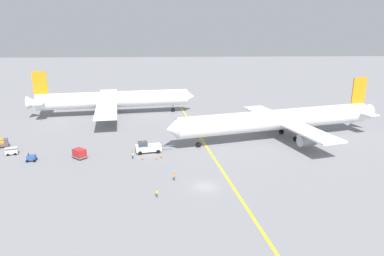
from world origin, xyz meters
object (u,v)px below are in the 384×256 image
(airliner_being_pushed, at_px, (279,120))
(ground_crew_wing_walker_right, at_px, (174,176))
(airliner_at_gate_left, at_px, (113,100))
(traffic_cone_nose_right, at_px, (157,158))
(gse_gpu_cart_small, at_px, (31,158))
(traffic_cone_nose_left, at_px, (142,158))
(pushback_tug, at_px, (148,147))
(gse_container_dolly_flat, at_px, (79,153))
(traffic_cone_wingtip_starboard, at_px, (161,156))
(gse_baggage_cart_near_cluster, at_px, (12,151))
(ground_crew_marshaller_foreground, at_px, (157,193))
(ground_crew_ramp_agent_by_cones, at_px, (133,155))

(airliner_being_pushed, distance_m, ground_crew_wing_walker_right, 37.65)
(airliner_at_gate_left, bearing_deg, traffic_cone_nose_right, -69.14)
(gse_gpu_cart_small, bearing_deg, traffic_cone_nose_left, -0.61)
(pushback_tug, xyz_separation_m, gse_container_dolly_flat, (-15.08, -3.26, -0.06))
(traffic_cone_wingtip_starboard, bearing_deg, airliner_being_pushed, 22.62)
(traffic_cone_nose_right, distance_m, traffic_cone_nose_left, 3.18)
(traffic_cone_nose_left, bearing_deg, gse_container_dolly_flat, 173.63)
(gse_gpu_cart_small, relative_size, ground_crew_wing_walker_right, 1.37)
(airliner_at_gate_left, height_order, gse_baggage_cart_near_cluster, airliner_at_gate_left)
(ground_crew_wing_walker_right, height_order, ground_crew_marshaller_foreground, ground_crew_wing_walker_right)
(traffic_cone_nose_left, bearing_deg, traffic_cone_nose_right, 2.17)
(traffic_cone_wingtip_starboard, bearing_deg, ground_crew_wing_walker_right, -76.74)
(airliner_being_pushed, height_order, ground_crew_wing_walker_right, airliner_being_pushed)
(airliner_at_gate_left, height_order, traffic_cone_nose_right, airliner_at_gate_left)
(gse_container_dolly_flat, distance_m, traffic_cone_nose_right, 17.51)
(airliner_being_pushed, bearing_deg, gse_gpu_cart_small, -167.12)
(gse_gpu_cart_small, relative_size, traffic_cone_wingtip_starboard, 3.70)
(traffic_cone_nose_left, bearing_deg, gse_gpu_cart_small, 179.39)
(ground_crew_wing_walker_right, distance_m, ground_crew_marshaller_foreground, 7.57)
(pushback_tug, bearing_deg, airliner_at_gate_left, 110.16)
(pushback_tug, bearing_deg, traffic_cone_nose_left, -99.74)
(ground_crew_wing_walker_right, bearing_deg, airliner_at_gate_left, 110.44)
(pushback_tug, bearing_deg, gse_baggage_cart_near_cluster, -179.85)
(ground_crew_ramp_agent_by_cones, height_order, traffic_cone_nose_left, ground_crew_ramp_agent_by_cones)
(airliner_being_pushed, xyz_separation_m, traffic_cone_wingtip_starboard, (-30.51, -12.71, -4.89))
(gse_baggage_cart_near_cluster, distance_m, traffic_cone_wingtip_starboard, 35.03)
(gse_container_dolly_flat, bearing_deg, ground_crew_ramp_agent_by_cones, -4.73)
(gse_container_dolly_flat, bearing_deg, ground_crew_wing_walker_right, -31.51)
(gse_baggage_cart_near_cluster, xyz_separation_m, ground_crew_wing_walker_right, (37.80, -16.29, -0.02))
(airliner_at_gate_left, distance_m, gse_container_dolly_flat, 41.86)
(ground_crew_ramp_agent_by_cones, bearing_deg, ground_crew_wing_walker_right, -52.38)
(gse_container_dolly_flat, relative_size, ground_crew_marshaller_foreground, 2.46)
(gse_container_dolly_flat, distance_m, ground_crew_wing_walker_right, 25.10)
(ground_crew_wing_walker_right, bearing_deg, gse_container_dolly_flat, 148.49)
(airliner_at_gate_left, distance_m, traffic_cone_wingtip_starboard, 45.91)
(airliner_at_gate_left, xyz_separation_m, pushback_tug, (14.10, -38.40, -3.85))
(ground_crew_wing_walker_right, distance_m, traffic_cone_nose_left, 13.57)
(pushback_tug, xyz_separation_m, traffic_cone_nose_left, (-0.83, -4.85, -0.95))
(ground_crew_marshaller_foreground, distance_m, traffic_cone_nose_right, 18.59)
(gse_baggage_cart_near_cluster, height_order, ground_crew_ramp_agent_by_cones, ground_crew_ramp_agent_by_cones)
(airliner_being_pushed, height_order, traffic_cone_wingtip_starboard, airliner_being_pushed)
(gse_gpu_cart_small, height_order, ground_crew_wing_walker_right, gse_gpu_cart_small)
(airliner_at_gate_left, height_order, gse_container_dolly_flat, airliner_at_gate_left)
(gse_gpu_cart_small, distance_m, ground_crew_ramp_agent_by_cones, 22.23)
(traffic_cone_nose_right, bearing_deg, ground_crew_marshaller_foreground, -87.21)
(pushback_tug, bearing_deg, gse_gpu_cart_small, -169.70)
(airliner_being_pushed, xyz_separation_m, pushback_tug, (-33.86, -8.92, -3.94))
(traffic_cone_nose_left, bearing_deg, ground_crew_marshaller_foreground, -77.53)
(gse_baggage_cart_near_cluster, bearing_deg, airliner_being_pushed, 7.85)
(airliner_being_pushed, distance_m, gse_container_dolly_flat, 50.59)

